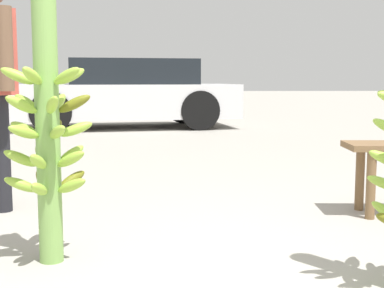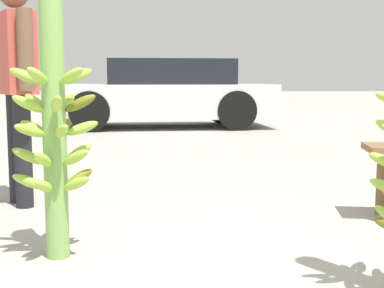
{
  "view_description": "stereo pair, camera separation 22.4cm",
  "coord_description": "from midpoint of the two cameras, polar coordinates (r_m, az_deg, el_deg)",
  "views": [
    {
      "loc": [
        -0.22,
        -2.03,
        0.88
      ],
      "look_at": [
        -0.13,
        0.39,
        0.59
      ],
      "focal_mm": 50.0,
      "sensor_mm": 36.0,
      "label": 1
    },
    {
      "loc": [
        0.0,
        -2.03,
        0.88
      ],
      "look_at": [
        -0.13,
        0.39,
        0.59
      ],
      "focal_mm": 50.0,
      "sensor_mm": 36.0,
      "label": 2
    }
  ],
  "objects": [
    {
      "name": "banana_stalk_left",
      "position": [
        2.66,
        -17.49,
        1.27
      ],
      "size": [
        0.44,
        0.44,
        1.27
      ],
      "color": "#7AA851",
      "rests_on": "ground_plane"
    },
    {
      "name": "parked_car",
      "position": [
        9.98,
        -7.73,
        5.3
      ],
      "size": [
        4.32,
        2.36,
        1.25
      ],
      "rotation": [
        0.0,
        0.0,
        1.74
      ],
      "color": "silver",
      "rests_on": "ground_plane"
    }
  ]
}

